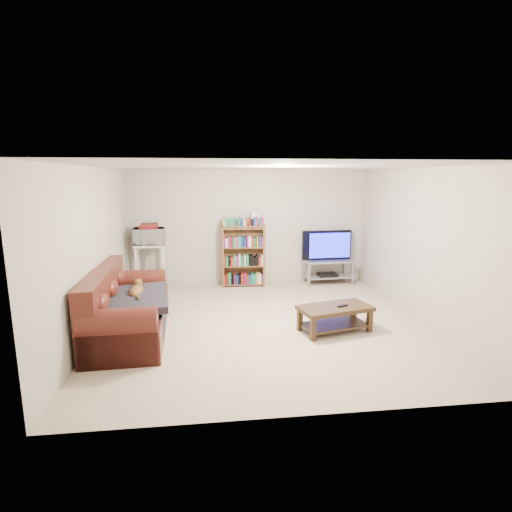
{
  "coord_description": "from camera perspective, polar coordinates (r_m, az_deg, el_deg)",
  "views": [
    {
      "loc": [
        -0.87,
        -5.87,
        2.25
      ],
      "look_at": [
        -0.1,
        0.4,
        1.0
      ],
      "focal_mm": 28.0,
      "sensor_mm": 36.0,
      "label": 1
    }
  ],
  "objects": [
    {
      "name": "floor",
      "position": [
        6.35,
        1.35,
        -9.57
      ],
      "size": [
        5.0,
        5.0,
        0.0
      ],
      "primitive_type": "plane",
      "color": "beige",
      "rests_on": "ground"
    },
    {
      "name": "ceiling",
      "position": [
        5.94,
        1.46,
        12.63
      ],
      "size": [
        5.0,
        5.0,
        0.0
      ],
      "primitive_type": "plane",
      "rotation": [
        3.14,
        0.0,
        0.0
      ],
      "color": "white",
      "rests_on": "ground"
    },
    {
      "name": "wall_back",
      "position": [
        8.48,
        -1.05,
        4.07
      ],
      "size": [
        5.0,
        0.0,
        5.0
      ],
      "primitive_type": "plane",
      "rotation": [
        1.57,
        0.0,
        0.0
      ],
      "color": "beige",
      "rests_on": "ground"
    },
    {
      "name": "wall_front",
      "position": [
        3.64,
        7.15,
        -5.66
      ],
      "size": [
        5.0,
        0.0,
        5.0
      ],
      "primitive_type": "plane",
      "rotation": [
        -1.57,
        0.0,
        0.0
      ],
      "color": "beige",
      "rests_on": "ground"
    },
    {
      "name": "wall_left",
      "position": [
        6.19,
        -22.16,
        0.58
      ],
      "size": [
        0.0,
        5.0,
        5.0
      ],
      "primitive_type": "plane",
      "rotation": [
        1.57,
        0.0,
        1.57
      ],
      "color": "beige",
      "rests_on": "ground"
    },
    {
      "name": "wall_right",
      "position": [
        6.85,
        22.58,
        1.51
      ],
      "size": [
        0.0,
        5.0,
        5.0
      ],
      "primitive_type": "plane",
      "rotation": [
        1.57,
        0.0,
        -1.57
      ],
      "color": "beige",
      "rests_on": "ground"
    },
    {
      "name": "sofa",
      "position": [
        6.13,
        -18.39,
        -7.59
      ],
      "size": [
        1.09,
        2.31,
        0.97
      ],
      "rotation": [
        0.0,
        0.0,
        0.05
      ],
      "color": "#4D1B13",
      "rests_on": "floor"
    },
    {
      "name": "blanket",
      "position": [
        5.89,
        -16.91,
        -5.95
      ],
      "size": [
        1.02,
        1.24,
        0.19
      ],
      "primitive_type": "cube",
      "rotation": [
        0.05,
        -0.04,
        0.13
      ],
      "color": "#28252F",
      "rests_on": "sofa"
    },
    {
      "name": "cat",
      "position": [
        6.07,
        -16.72,
        -4.84
      ],
      "size": [
        0.28,
        0.63,
        0.19
      ],
      "primitive_type": null,
      "rotation": [
        0.0,
        0.0,
        0.05
      ],
      "color": "brown",
      "rests_on": "sofa"
    },
    {
      "name": "coffee_table",
      "position": [
        6.06,
        11.19,
        -8.11
      ],
      "size": [
        1.16,
        0.76,
        0.39
      ],
      "rotation": [
        0.0,
        0.0,
        0.24
      ],
      "color": "#352312",
      "rests_on": "floor"
    },
    {
      "name": "remote",
      "position": [
        6.04,
        12.26,
        -6.96
      ],
      "size": [
        0.18,
        0.11,
        0.02
      ],
      "primitive_type": "cube",
      "rotation": [
        0.0,
        0.0,
        0.39
      ],
      "color": "black",
      "rests_on": "coffee_table"
    },
    {
      "name": "tv_stand",
      "position": [
        8.71,
        10.2,
        -1.65
      ],
      "size": [
        1.04,
        0.51,
        0.51
      ],
      "rotation": [
        0.0,
        0.0,
        0.05
      ],
      "color": "#999EA3",
      "rests_on": "floor"
    },
    {
      "name": "television",
      "position": [
        8.61,
        10.31,
        1.46
      ],
      "size": [
        1.1,
        0.2,
        0.63
      ],
      "primitive_type": "imported",
      "rotation": [
        0.0,
        0.0,
        3.19
      ],
      "color": "black",
      "rests_on": "tv_stand"
    },
    {
      "name": "dvd_player",
      "position": [
        8.74,
        10.17,
        -2.63
      ],
      "size": [
        0.42,
        0.3,
        0.06
      ],
      "primitive_type": "cube",
      "rotation": [
        0.0,
        0.0,
        0.05
      ],
      "color": "black",
      "rests_on": "tv_stand"
    },
    {
      "name": "bookshelf",
      "position": [
        8.32,
        -1.83,
        0.15
      ],
      "size": [
        0.9,
        0.31,
        1.28
      ],
      "rotation": [
        0.0,
        0.0,
        -0.04
      ],
      "color": "brown",
      "rests_on": "floor"
    },
    {
      "name": "shelf_clutter",
      "position": [
        8.23,
        -1.18,
        5.13
      ],
      "size": [
        0.65,
        0.21,
        0.28
      ],
      "rotation": [
        0.0,
        0.0,
        -0.04
      ],
      "color": "silver",
      "rests_on": "bookshelf"
    },
    {
      "name": "microwave_stand",
      "position": [
        8.22,
        -14.84,
        -0.73
      ],
      "size": [
        0.61,
        0.46,
        0.95
      ],
      "rotation": [
        0.0,
        0.0,
        0.05
      ],
      "color": "silver",
      "rests_on": "floor"
    },
    {
      "name": "microwave",
      "position": [
        8.14,
        -15.02,
        2.74
      ],
      "size": [
        0.6,
        0.43,
        0.32
      ],
      "primitive_type": "imported",
      "rotation": [
        0.0,
        0.0,
        0.05
      ],
      "color": "silver",
      "rests_on": "microwave_stand"
    },
    {
      "name": "game_boxes",
      "position": [
        8.11,
        -15.09,
        4.05
      ],
      "size": [
        0.36,
        0.32,
        0.05
      ],
      "primitive_type": "cube",
      "rotation": [
        0.0,
        0.0,
        0.05
      ],
      "color": "maroon",
      "rests_on": "microwave"
    }
  ]
}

